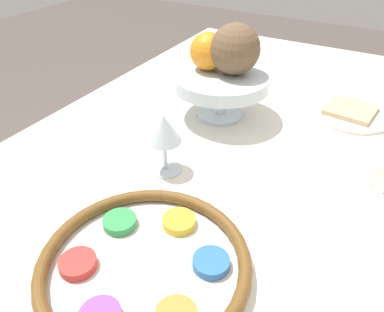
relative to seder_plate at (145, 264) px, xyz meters
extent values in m
cube|color=silver|center=(0.33, -0.02, -0.40)|extent=(1.57, 0.98, 0.77)
cylinder|color=silver|center=(0.00, 0.00, -0.01)|extent=(0.31, 0.31, 0.01)
torus|color=brown|center=(0.00, 0.00, 0.00)|extent=(0.31, 0.31, 0.02)
cylinder|color=gold|center=(0.09, 0.00, 0.00)|extent=(0.05, 0.05, 0.01)
cylinder|color=#33934C|center=(0.05, 0.08, 0.00)|extent=(0.05, 0.05, 0.01)
cylinder|color=red|center=(-0.05, 0.08, 0.00)|extent=(0.05, 0.05, 0.01)
cylinder|color=#2D6BB7|center=(0.05, -0.08, 0.00)|extent=(0.05, 0.05, 0.01)
cylinder|color=silver|center=(0.22, 0.11, -0.01)|extent=(0.06, 0.06, 0.00)
cylinder|color=silver|center=(0.22, 0.11, 0.02)|extent=(0.01, 0.01, 0.06)
cone|color=silver|center=(0.22, 0.11, 0.08)|extent=(0.07, 0.07, 0.06)
cylinder|color=silver|center=(0.47, 0.11, -0.01)|extent=(0.11, 0.11, 0.01)
cylinder|color=silver|center=(0.47, 0.11, 0.03)|extent=(0.03, 0.03, 0.07)
cylinder|color=silver|center=(0.47, 0.11, 0.08)|extent=(0.23, 0.23, 0.03)
sphere|color=orange|center=(0.49, 0.15, 0.14)|extent=(0.09, 0.09, 0.09)
sphere|color=brown|center=(0.49, 0.09, 0.15)|extent=(0.11, 0.11, 0.11)
cylinder|color=silver|center=(0.63, -0.17, -0.01)|extent=(0.20, 0.20, 0.01)
cube|color=#D1B784|center=(0.63, -0.17, 0.00)|extent=(0.12, 0.12, 0.01)
cylinder|color=silver|center=(0.79, 0.31, 0.02)|extent=(0.08, 0.08, 0.08)
camera|label=1|loc=(-0.27, -0.23, 0.43)|focal=35.00mm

